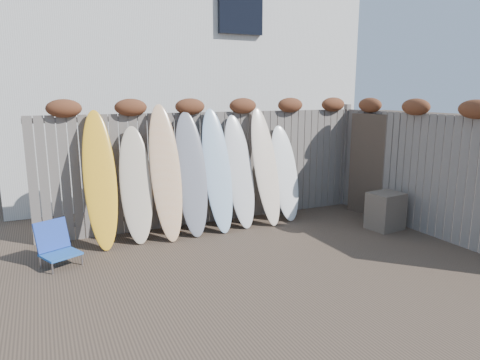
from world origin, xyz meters
name	(u,v)px	position (x,y,z in m)	size (l,w,h in m)	color
ground	(278,268)	(0.00, 0.00, 0.00)	(80.00, 80.00, 0.00)	#493A2D
back_fence	(215,158)	(0.06, 2.39, 1.18)	(6.05, 0.28, 2.24)	slate
right_fence	(429,166)	(2.99, 0.25, 1.14)	(0.28, 4.40, 2.24)	slate
house	(171,58)	(0.50, 6.50, 3.20)	(8.50, 5.50, 6.33)	silver
beach_chair	(56,245)	(-2.69, 1.43, 0.28)	(0.61, 0.63, 0.61)	#245CB5
wooden_crate	(385,211)	(2.55, 0.70, 0.32)	(0.55, 0.46, 0.64)	#4E443A
lattice_panel	(380,167)	(2.99, 1.35, 0.97)	(0.05, 1.29, 1.94)	#4C412E
surfboard_0	(100,179)	(-1.99, 1.96, 1.04)	(0.48, 0.07, 2.17)	yellow
surfboard_1	(136,184)	(-1.45, 1.98, 0.91)	(0.50, 0.07, 1.89)	beige
surfboard_2	(166,172)	(-0.98, 1.93, 1.08)	(0.49, 0.07, 2.25)	#E2AB7B
surfboard_3	(191,174)	(-0.54, 1.96, 1.02)	(0.52, 0.07, 2.11)	gray
surfboard_4	(217,170)	(-0.07, 1.95, 1.04)	(0.48, 0.07, 2.16)	#A6C5E2
surfboard_5	(239,171)	(0.37, 2.00, 0.98)	(0.50, 0.07, 2.03)	silver
surfboard_6	(266,166)	(0.86, 1.95, 1.04)	(0.47, 0.07, 2.16)	#F9E0C4
surfboard_7	(285,173)	(1.31, 2.03, 0.87)	(0.52, 0.07, 1.80)	white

